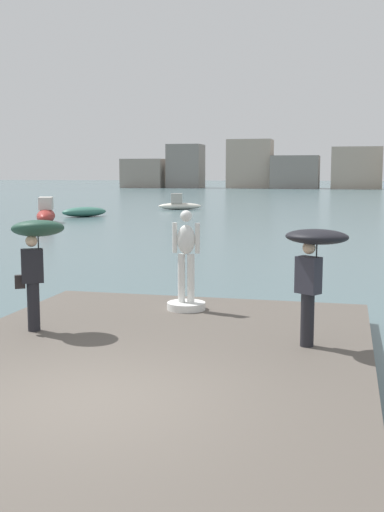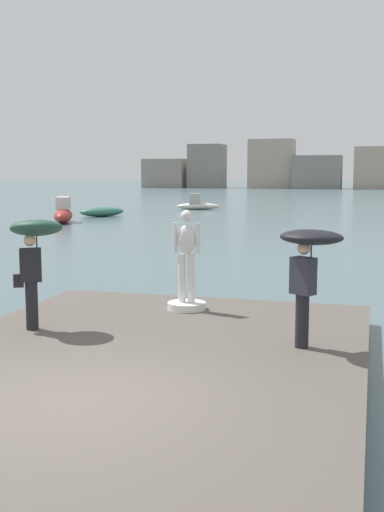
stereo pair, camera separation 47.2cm
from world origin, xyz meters
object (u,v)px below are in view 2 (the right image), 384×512
at_px(statue_white_figure, 187,274).
at_px(onlooker_left, 34,244).
at_px(boat_leftward, 63,213).
at_px(onlooker_right, 309,254).
at_px(boat_rightward, 102,212).
at_px(boat_near, 197,204).

distance_m(statue_white_figure, onlooker_left, 3.28).
bearing_deg(statue_white_figure, onlooker_left, -132.80).
xyz_separation_m(onlooker_left, boat_leftward, (-13.39, 27.28, -1.35)).
xyz_separation_m(onlooker_left, onlooker_right, (4.86, 0.02, -0.02)).
bearing_deg(statue_white_figure, boat_leftward, 121.94).
distance_m(statue_white_figure, boat_rightward, 34.57).
height_order(onlooker_right, boat_near, onlooker_right).
xyz_separation_m(statue_white_figure, boat_leftward, (-15.55, 24.95, -0.54)).
height_order(boat_near, boat_rightward, boat_near).
xyz_separation_m(onlooker_right, boat_leftward, (-18.25, 27.26, -1.33)).
relative_size(statue_white_figure, boat_leftward, 0.48).
bearing_deg(statue_white_figure, boat_near, 105.00).
height_order(boat_near, boat_leftward, boat_leftward).
bearing_deg(boat_leftward, statue_white_figure, -58.06).
distance_m(onlooker_left, onlooker_right, 4.86).
bearing_deg(boat_near, boat_rightward, -113.20).
distance_m(onlooker_right, boat_leftward, 32.83).
height_order(statue_white_figure, onlooker_right, statue_white_figure).
bearing_deg(boat_rightward, boat_near, 66.80).
xyz_separation_m(boat_near, boat_leftward, (-4.51, -16.28, 0.16)).
relative_size(boat_near, boat_leftward, 0.90).
xyz_separation_m(statue_white_figure, boat_rightward, (-15.47, 30.91, -0.79)).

